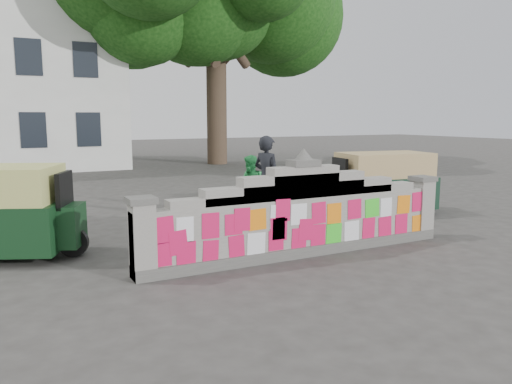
% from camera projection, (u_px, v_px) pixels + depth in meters
% --- Properties ---
extents(ground, '(100.00, 100.00, 0.00)m').
position_uv_depth(ground, '(302.00, 255.00, 9.39)').
color(ground, '#383533').
rests_on(ground, ground).
extents(parapet_wall, '(6.48, 0.44, 2.01)m').
position_uv_depth(parapet_wall, '(303.00, 216.00, 9.27)').
color(parapet_wall, '#4C4C49').
rests_on(parapet_wall, ground).
extents(cyclist_bike, '(2.28, 1.49, 1.13)m').
position_uv_depth(cyclist_bike, '(267.00, 206.00, 11.33)').
color(cyclist_bike, black).
rests_on(cyclist_bike, ground).
extents(cyclist_rider, '(0.68, 0.82, 1.92)m').
position_uv_depth(cyclist_rider, '(267.00, 189.00, 11.27)').
color(cyclist_rider, black).
rests_on(cyclist_rider, ground).
extents(pedestrian, '(0.66, 0.82, 1.62)m').
position_uv_depth(pedestrian, '(251.00, 187.00, 12.71)').
color(pedestrian, green).
rests_on(pedestrian, ground).
extents(rickshaw_right, '(3.05, 1.77, 1.64)m').
position_uv_depth(rickshaw_right, '(381.00, 182.00, 13.30)').
color(rickshaw_right, black).
rests_on(rickshaw_right, ground).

